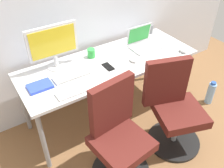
# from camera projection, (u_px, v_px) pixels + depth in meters

# --- Properties ---
(ground_plane) EXTENTS (5.28, 5.28, 0.00)m
(ground_plane) POSITION_uv_depth(u_px,v_px,m) (110.00, 113.00, 2.94)
(ground_plane) COLOR brown
(desk) EXTENTS (1.84, 0.68, 0.73)m
(desk) POSITION_uv_depth(u_px,v_px,m) (109.00, 67.00, 2.53)
(desk) COLOR silver
(desk) RESTS_ON ground
(office_chair_left) EXTENTS (0.54, 0.54, 0.94)m
(office_chair_left) POSITION_uv_depth(u_px,v_px,m) (118.00, 138.00, 2.10)
(office_chair_left) COLOR black
(office_chair_left) RESTS_ON ground
(office_chair_right) EXTENTS (0.56, 0.56, 0.94)m
(office_chair_right) POSITION_uv_depth(u_px,v_px,m) (174.00, 110.00, 2.38)
(office_chair_right) COLOR black
(office_chair_right) RESTS_ON ground
(water_bottle_on_floor) EXTENTS (0.09, 0.09, 0.31)m
(water_bottle_on_floor) POSITION_uv_depth(u_px,v_px,m) (211.00, 93.00, 3.01)
(water_bottle_on_floor) COLOR #8CBFF2
(water_bottle_on_floor) RESTS_ON ground
(desktop_monitor) EXTENTS (0.48, 0.18, 0.43)m
(desktop_monitor) POSITION_uv_depth(u_px,v_px,m) (53.00, 44.00, 2.26)
(desktop_monitor) COLOR silver
(desktop_monitor) RESTS_ON desk
(open_laptop) EXTENTS (0.31, 0.25, 0.23)m
(open_laptop) POSITION_uv_depth(u_px,v_px,m) (143.00, 42.00, 2.70)
(open_laptop) COLOR silver
(open_laptop) RESTS_ON desk
(keyboard_by_monitor) EXTENTS (0.34, 0.12, 0.02)m
(keyboard_by_monitor) POSITION_uv_depth(u_px,v_px,m) (75.00, 91.00, 2.11)
(keyboard_by_monitor) COLOR silver
(keyboard_by_monitor) RESTS_ON desk
(keyboard_by_laptop) EXTENTS (0.34, 0.12, 0.02)m
(keyboard_by_laptop) POSITION_uv_depth(u_px,v_px,m) (71.00, 76.00, 2.28)
(keyboard_by_laptop) COLOR #B7B7B7
(keyboard_by_laptop) RESTS_ON desk
(mouse_by_monitor) EXTENTS (0.06, 0.10, 0.03)m
(mouse_by_monitor) POSITION_uv_depth(u_px,v_px,m) (183.00, 51.00, 2.63)
(mouse_by_monitor) COLOR #B7B7B7
(mouse_by_monitor) RESTS_ON desk
(mouse_by_laptop) EXTENTS (0.06, 0.10, 0.03)m
(mouse_by_laptop) POSITION_uv_depth(u_px,v_px,m) (133.00, 60.00, 2.48)
(mouse_by_laptop) COLOR silver
(mouse_by_laptop) RESTS_ON desk
(coffee_mug) EXTENTS (0.08, 0.08, 0.09)m
(coffee_mug) POSITION_uv_depth(u_px,v_px,m) (91.00, 53.00, 2.54)
(coffee_mug) COLOR green
(coffee_mug) RESTS_ON desk
(pen_cup) EXTENTS (0.07, 0.07, 0.10)m
(pen_cup) POSITION_uv_depth(u_px,v_px,m) (150.00, 29.00, 2.97)
(pen_cup) COLOR slate
(pen_cup) RESTS_ON desk
(phone_near_monitor) EXTENTS (0.07, 0.14, 0.01)m
(phone_near_monitor) POSITION_uv_depth(u_px,v_px,m) (108.00, 67.00, 2.41)
(phone_near_monitor) COLOR black
(phone_near_monitor) RESTS_ON desk
(notebook) EXTENTS (0.21, 0.15, 0.03)m
(notebook) POSITION_uv_depth(u_px,v_px,m) (40.00, 86.00, 2.15)
(notebook) COLOR blue
(notebook) RESTS_ON desk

